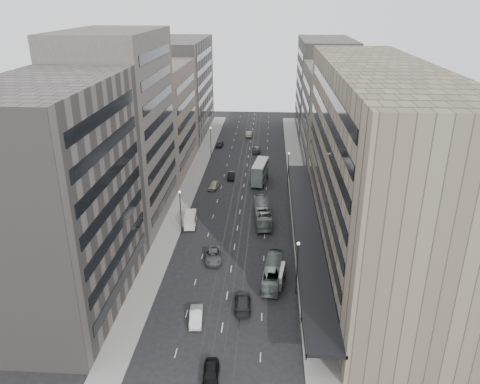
% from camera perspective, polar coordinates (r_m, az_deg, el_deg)
% --- Properties ---
extents(ground, '(220.00, 220.00, 0.00)m').
position_cam_1_polar(ground, '(72.55, -1.16, -9.77)').
color(ground, black).
rests_on(ground, ground).
extents(sidewalk_right, '(4.00, 125.00, 0.15)m').
position_cam_1_polar(sidewalk_right, '(106.11, 7.01, 0.97)').
color(sidewalk_right, gray).
rests_on(sidewalk_right, ground).
extents(sidewalk_left, '(4.00, 125.00, 0.15)m').
position_cam_1_polar(sidewalk_left, '(107.33, -5.88, 1.28)').
color(sidewalk_left, gray).
rests_on(sidewalk_left, ground).
extents(department_store, '(19.20, 60.00, 30.00)m').
position_cam_1_polar(department_store, '(74.82, 15.91, 3.08)').
color(department_store, gray).
rests_on(department_store, ground).
extents(building_right_mid, '(15.00, 28.00, 24.00)m').
position_cam_1_polar(building_right_mid, '(117.32, 11.63, 8.89)').
color(building_right_mid, '#4C4842').
rests_on(building_right_mid, ground).
extents(building_right_far, '(15.00, 32.00, 28.00)m').
position_cam_1_polar(building_right_far, '(146.11, 10.21, 12.43)').
color(building_right_far, '#5E5954').
rests_on(building_right_far, ground).
extents(building_left_a, '(15.00, 28.00, 30.00)m').
position_cam_1_polar(building_left_a, '(64.08, -21.43, -0.88)').
color(building_left_a, '#5E5954').
rests_on(building_left_a, ground).
extents(building_left_b, '(15.00, 26.00, 34.00)m').
position_cam_1_polar(building_left_b, '(87.24, -14.51, 7.37)').
color(building_left_b, '#4C4842').
rests_on(building_left_b, ground).
extents(building_left_c, '(15.00, 28.00, 25.00)m').
position_cam_1_polar(building_left_c, '(113.49, -10.24, 8.80)').
color(building_left_c, '#6C5F54').
rests_on(building_left_c, ground).
extents(building_left_d, '(15.00, 38.00, 28.00)m').
position_cam_1_polar(building_left_d, '(144.78, -7.24, 12.51)').
color(building_left_d, '#5E5954').
rests_on(building_left_d, ground).
extents(lamp_right_near, '(0.44, 0.44, 8.32)m').
position_cam_1_polar(lamp_right_near, '(65.50, 7.02, -8.47)').
color(lamp_right_near, '#262628').
rests_on(lamp_right_near, ground).
extents(lamp_right_far, '(0.44, 0.44, 8.32)m').
position_cam_1_polar(lamp_right_far, '(101.87, 5.92, 3.17)').
color(lamp_right_far, '#262628').
rests_on(lamp_right_far, ground).
extents(lamp_left_near, '(0.44, 0.44, 8.32)m').
position_cam_1_polar(lamp_left_near, '(81.83, -7.27, -1.87)').
color(lamp_left_near, '#262628').
rests_on(lamp_left_near, ground).
extents(lamp_left_far, '(0.44, 0.44, 8.32)m').
position_cam_1_polar(lamp_left_far, '(121.78, -3.59, 6.49)').
color(lamp_left_far, '#262628').
rests_on(lamp_left_far, ground).
extents(bus_near, '(3.35, 10.39, 2.84)m').
position_cam_1_polar(bus_near, '(70.07, 4.01, -9.73)').
color(bus_near, gray).
rests_on(bus_near, ground).
extents(bus_far, '(3.75, 11.98, 3.28)m').
position_cam_1_polar(bus_far, '(87.64, 2.74, -2.55)').
color(bus_far, gray).
rests_on(bus_far, ground).
extents(double_decker, '(3.78, 9.24, 4.91)m').
position_cam_1_polar(double_decker, '(105.49, 2.47, 2.49)').
color(double_decker, slate).
rests_on(double_decker, ground).
extents(vw_microbus, '(2.69, 4.98, 2.57)m').
position_cam_1_polar(vw_microbus, '(69.35, 4.49, -10.12)').
color(vw_microbus, '#585D5F').
rests_on(vw_microbus, ground).
extents(panel_van, '(2.41, 4.50, 2.76)m').
position_cam_1_polar(panel_van, '(85.65, -6.09, -3.38)').
color(panel_van, silver).
rests_on(panel_van, ground).
extents(sedan_0, '(2.08, 4.58, 1.53)m').
position_cam_1_polar(sedan_0, '(54.99, -3.57, -21.23)').
color(sedan_0, black).
rests_on(sedan_0, ground).
extents(sedan_1, '(2.03, 4.69, 1.50)m').
position_cam_1_polar(sedan_1, '(62.74, -5.38, -14.87)').
color(sedan_1, silver).
rests_on(sedan_1, ground).
extents(sedan_2, '(3.31, 5.89, 1.55)m').
position_cam_1_polar(sedan_2, '(75.40, -3.28, -7.76)').
color(sedan_2, '#565659').
rests_on(sedan_2, ground).
extents(sedan_3, '(2.56, 5.67, 1.61)m').
position_cam_1_polar(sedan_3, '(64.84, 0.34, -13.30)').
color(sedan_3, '#232426').
rests_on(sedan_3, ground).
extents(sedan_4, '(2.35, 4.59, 1.49)m').
position_cam_1_polar(sedan_4, '(102.86, -3.21, 0.81)').
color(sedan_4, '#BAB49A').
rests_on(sedan_4, ground).
extents(sedan_5, '(1.81, 4.56, 1.47)m').
position_cam_1_polar(sedan_5, '(108.56, -1.10, 2.02)').
color(sedan_5, black).
rests_on(sedan_5, ground).
extents(sedan_6, '(2.80, 5.43, 1.46)m').
position_cam_1_polar(sedan_6, '(116.10, 2.51, 3.39)').
color(sedan_6, silver).
rests_on(sedan_6, ground).
extents(sedan_7, '(2.41, 5.45, 1.56)m').
position_cam_1_polar(sedan_7, '(127.95, 2.01, 5.25)').
color(sedan_7, '#5A5A5C').
rests_on(sedan_7, ground).
extents(sedan_8, '(2.06, 4.40, 1.46)m').
position_cam_1_polar(sedan_8, '(132.79, -2.48, 5.87)').
color(sedan_8, '#262628').
rests_on(sedan_8, ground).
extents(sedan_9, '(1.81, 4.96, 1.62)m').
position_cam_1_polar(sedan_9, '(142.76, 1.13, 7.11)').
color(sedan_9, '#A7998A').
rests_on(sedan_9, ground).
extents(pedestrian, '(0.80, 0.72, 1.83)m').
position_cam_1_polar(pedestrian, '(62.47, 7.61, -14.81)').
color(pedestrian, black).
rests_on(pedestrian, sidewalk_right).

